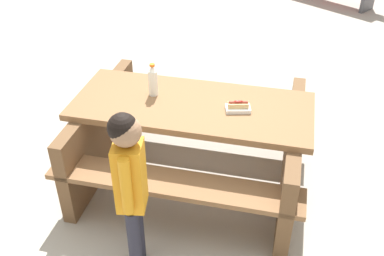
{
  "coord_description": "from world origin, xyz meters",
  "views": [
    {
      "loc": [
        0.16,
        -2.87,
        2.48
      ],
      "look_at": [
        0.0,
        0.0,
        0.52
      ],
      "focal_mm": 41.72,
      "sensor_mm": 36.0,
      "label": 1
    }
  ],
  "objects": [
    {
      "name": "soda_bottle",
      "position": [
        -0.3,
        0.12,
        0.87
      ],
      "size": [
        0.07,
        0.07,
        0.26
      ],
      "color": "silver",
      "rests_on": "picnic_table"
    },
    {
      "name": "child_in_coat",
      "position": [
        -0.32,
        -0.89,
        0.77
      ],
      "size": [
        0.19,
        0.3,
        1.2
      ],
      "color": "#262633",
      "rests_on": "ground"
    },
    {
      "name": "ground_plane",
      "position": [
        0.0,
        0.0,
        0.0
      ],
      "size": [
        30.0,
        30.0,
        0.0
      ],
      "primitive_type": "plane",
      "color": "#ADA599",
      "rests_on": "ground"
    },
    {
      "name": "picnic_table",
      "position": [
        0.0,
        0.0,
        0.44
      ],
      "size": [
        2.02,
        1.69,
        0.75
      ],
      "color": "brown",
      "rests_on": "ground"
    },
    {
      "name": "hotdog_tray",
      "position": [
        0.34,
        -0.08,
        0.78
      ],
      "size": [
        0.19,
        0.12,
        0.08
      ],
      "color": "white",
      "rests_on": "picnic_table"
    }
  ]
}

